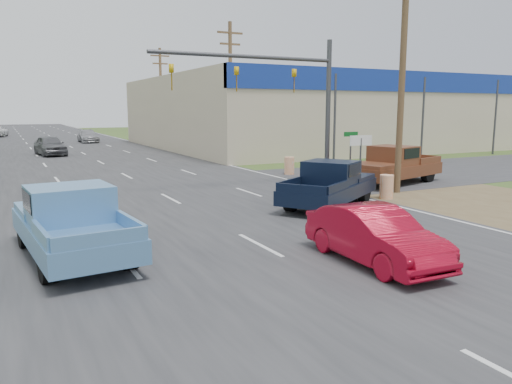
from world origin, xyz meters
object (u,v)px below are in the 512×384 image
blue_pickup (71,221)px  brown_pickup (393,165)px  red_convertible (374,236)px  distant_car_grey (50,146)px  navy_pickup (331,183)px  distant_car_silver (88,136)px

blue_pickup → brown_pickup: 16.82m
red_convertible → distant_car_grey: bearing=99.3°
blue_pickup → navy_pickup: blue_pickup is taller
distant_car_grey → distant_car_silver: (5.21, 15.06, -0.10)m
brown_pickup → red_convertible: bearing=120.4°
blue_pickup → navy_pickup: 10.00m
red_convertible → blue_pickup: size_ratio=0.73×
red_convertible → distant_car_silver: size_ratio=0.86×
brown_pickup → distant_car_grey: (-13.70, 24.25, -0.16)m
blue_pickup → distant_car_grey: blue_pickup is taller
blue_pickup → distant_car_silver: size_ratio=1.18×
distant_car_grey → distant_car_silver: 15.94m
blue_pickup → distant_car_silver: (7.29, 45.13, -0.22)m
red_convertible → navy_pickup: (3.30, 6.40, 0.20)m
distant_car_grey → blue_pickup: bearing=-101.6°
brown_pickup → distant_car_grey: bearing=13.8°
red_convertible → brown_pickup: size_ratio=0.68×
brown_pickup → distant_car_silver: (-8.49, 39.31, -0.26)m
red_convertible → brown_pickup: 13.53m
red_convertible → distant_car_silver: 49.06m
blue_pickup → brown_pickup: brown_pickup is taller
navy_pickup → brown_pickup: size_ratio=0.91×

